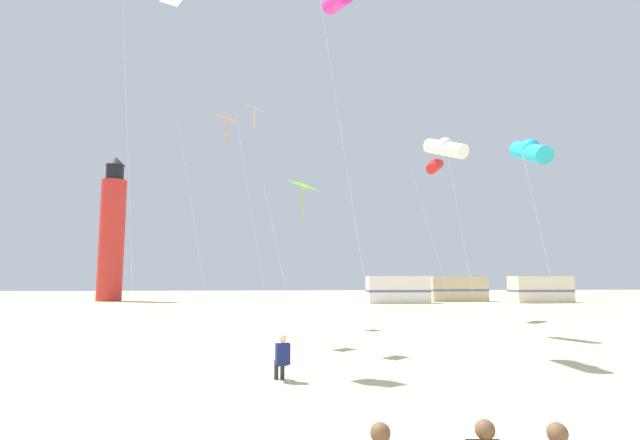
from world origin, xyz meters
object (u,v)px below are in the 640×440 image
object	(u,v)px
kite_diamond_lime	(302,191)
kite_tube_cyan	(530,151)
kite_flyer_standing	(282,356)
rv_van_cream	(541,289)
lighthouse_distant	(112,233)
kite_tube_white	(445,148)
kite_diamond_gold	(254,118)
kite_tube_scarlet	(435,166)
kite_diamond_orange	(225,127)
rv_van_tan	(457,289)
rv_van_white	(398,290)

from	to	relation	value
kite_diamond_lime	kite_tube_cyan	xyz separation A→B (m)	(9.00, 0.33, 1.78)
kite_flyer_standing	rv_van_cream	bearing A→B (deg)	-139.29
kite_flyer_standing	lighthouse_distant	xyz separation A→B (m)	(-19.10, 46.17, 7.22)
kite_tube_white	kite_diamond_gold	distance (m)	11.31
rv_van_cream	kite_tube_scarlet	bearing A→B (deg)	-135.48
kite_diamond_gold	kite_diamond_lime	bearing A→B (deg)	-77.59
kite_flyer_standing	kite_diamond_orange	world-z (taller)	kite_diamond_orange
kite_flyer_standing	kite_diamond_gold	world-z (taller)	kite_diamond_gold
kite_flyer_standing	kite_diamond_lime	world-z (taller)	kite_diamond_lime
rv_van_tan	kite_diamond_gold	bearing A→B (deg)	-130.37
rv_van_white	rv_van_cream	size ratio (longest dim) A/B	0.99
kite_diamond_gold	kite_tube_white	bearing A→B (deg)	-30.61
kite_diamond_orange	lighthouse_distant	world-z (taller)	lighthouse_distant
kite_tube_white	rv_van_tan	xyz separation A→B (m)	(12.47, 32.27, -7.40)
kite_diamond_gold	kite_tube_scarlet	distance (m)	12.32
kite_tube_scarlet	kite_diamond_orange	bearing A→B (deg)	-140.29
kite_tube_white	kite_tube_cyan	distance (m)	4.90
kite_tube_white	rv_van_cream	distance (m)	35.71
rv_van_white	rv_van_tan	world-z (taller)	same
kite_flyer_standing	kite_tube_scarlet	distance (m)	23.09
kite_flyer_standing	kite_diamond_orange	xyz separation A→B (m)	(-2.38, 7.94, 8.34)
lighthouse_distant	rv_van_tan	size ratio (longest dim) A/B	2.59
kite_tube_white	rv_van_tan	bearing A→B (deg)	68.87
kite_diamond_lime	kite_tube_scarlet	bearing A→B (deg)	54.60
kite_tube_white	kite_diamond_orange	distance (m)	10.42
kite_tube_white	kite_tube_scarlet	distance (m)	9.11
kite_tube_cyan	rv_van_cream	distance (m)	38.12
kite_tube_cyan	rv_van_white	world-z (taller)	kite_tube_cyan
kite_diamond_lime	rv_van_cream	world-z (taller)	kite_diamond_lime
kite_diamond_gold	rv_van_tan	xyz separation A→B (m)	(21.85, 26.73, -10.44)
kite_diamond_lime	kite_tube_scarlet	size ratio (longest dim) A/B	0.58
kite_diamond_gold	kite_tube_cyan	size ratio (longest dim) A/B	1.54
rv_van_tan	kite_tube_cyan	bearing A→B (deg)	-107.25
kite_tube_white	rv_van_white	world-z (taller)	kite_tube_white
rv_van_tan	rv_van_cream	xyz separation A→B (m)	(7.76, -3.79, 0.00)
kite_flyer_standing	kite_diamond_gold	bearing A→B (deg)	-97.35
rv_van_tan	rv_van_cream	bearing A→B (deg)	-27.12
kite_flyer_standing	kite_diamond_lime	xyz separation A→B (m)	(0.75, 5.06, 5.13)
kite_diamond_orange	rv_van_tan	world-z (taller)	kite_diamond_orange
kite_diamond_orange	kite_tube_cyan	xyz separation A→B (m)	(12.13, -2.55, -1.44)
lighthouse_distant	kite_diamond_gold	bearing A→B (deg)	-60.33
kite_diamond_gold	kite_tube_scarlet	size ratio (longest dim) A/B	1.19
kite_diamond_lime	kite_diamond_gold	bearing A→B (deg)	102.41
kite_tube_cyan	kite_tube_scarlet	world-z (taller)	kite_tube_scarlet
kite_tube_scarlet	lighthouse_distant	xyz separation A→B (m)	(-29.36, 27.73, -2.13)
kite_flyer_standing	kite_tube_white	bearing A→B (deg)	-141.93
rv_van_white	lighthouse_distant	bearing A→B (deg)	167.42
kite_tube_white	kite_diamond_orange	world-z (taller)	kite_diamond_orange
lighthouse_distant	rv_van_cream	xyz separation A→B (m)	(47.21, -7.95, -6.45)
kite_tube_white	kite_diamond_gold	bearing A→B (deg)	149.39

